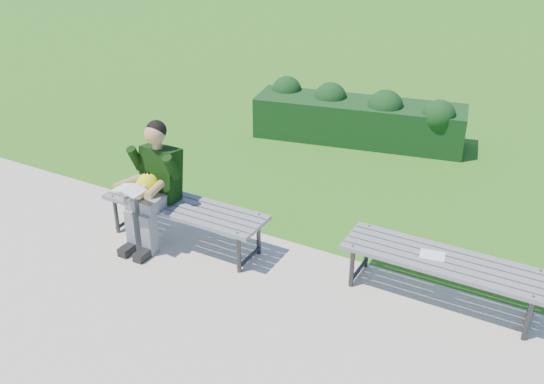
# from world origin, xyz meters

# --- Properties ---
(ground) EXTENTS (80.00, 80.00, 0.00)m
(ground) POSITION_xyz_m (0.00, 0.00, 0.00)
(ground) COLOR #2D7D27
(ground) RESTS_ON ground
(walkway) EXTENTS (30.00, 3.50, 0.02)m
(walkway) POSITION_xyz_m (0.00, -1.75, 0.01)
(walkway) COLOR beige
(walkway) RESTS_ON ground
(hedge) EXTENTS (3.13, 1.35, 0.83)m
(hedge) POSITION_xyz_m (-0.36, 3.07, 0.37)
(hedge) COLOR #123815
(hedge) RESTS_ON ground
(bench_left) EXTENTS (1.80, 0.50, 0.46)m
(bench_left) POSITION_xyz_m (-0.85, -0.55, 0.42)
(bench_left) COLOR gray
(bench_left) RESTS_ON walkway
(bench_right) EXTENTS (1.80, 0.50, 0.46)m
(bench_right) POSITION_xyz_m (1.76, -0.23, 0.42)
(bench_right) COLOR gray
(bench_right) RESTS_ON walkway
(seated_boy) EXTENTS (0.56, 0.76, 1.31)m
(seated_boy) POSITION_xyz_m (-1.15, -0.64, 0.71)
(seated_boy) COLOR slate
(seated_boy) RESTS_ON walkway
(paper_sheet) EXTENTS (0.25, 0.20, 0.01)m
(paper_sheet) POSITION_xyz_m (1.66, -0.23, 0.47)
(paper_sheet) COLOR white
(paper_sheet) RESTS_ON bench_right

